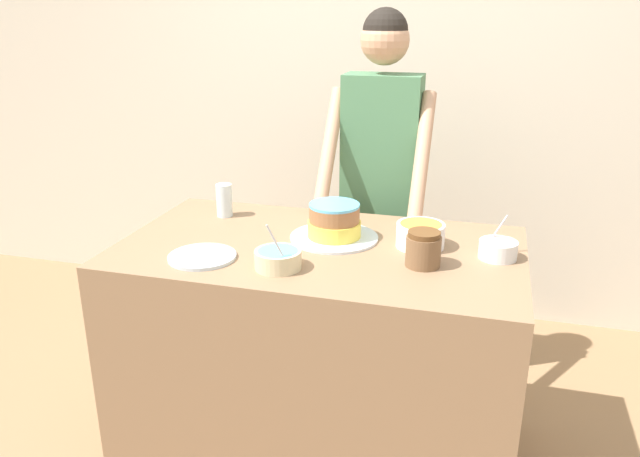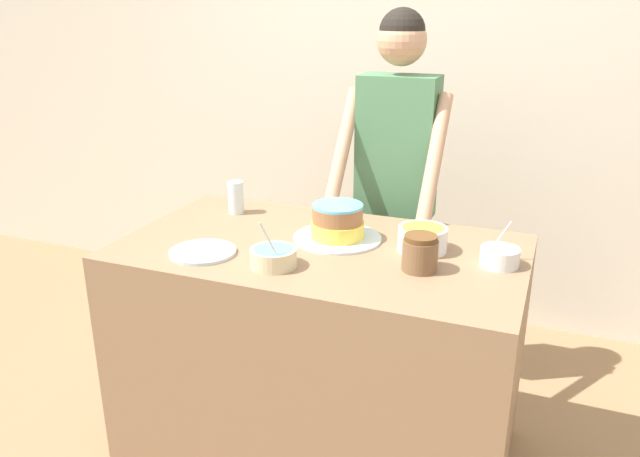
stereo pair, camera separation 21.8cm
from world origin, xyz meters
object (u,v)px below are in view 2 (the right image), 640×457
object	(u,v)px
frosting_bowl_orange	(423,238)
drinking_glass	(236,197)
stoneware_jar	(420,253)
frosting_bowl_pink	(500,256)
ceramic_plate	(203,252)
frosting_bowl_blue	(273,256)
person_baker	(396,162)
cake	(337,224)

from	to	relation	value
frosting_bowl_orange	drinking_glass	world-z (taller)	drinking_glass
frosting_bowl_orange	stoneware_jar	distance (m)	0.17
frosting_bowl_pink	ceramic_plate	size ratio (longest dim) A/B	0.61
ceramic_plate	stoneware_jar	size ratio (longest dim) A/B	1.93
frosting_bowl_blue	frosting_bowl_pink	xyz separation A→B (m)	(0.70, 0.28, 0.00)
drinking_glass	stoneware_jar	bearing A→B (deg)	-19.76
person_baker	drinking_glass	size ratio (longest dim) A/B	12.65
frosting_bowl_pink	ceramic_plate	xyz separation A→B (m)	(-0.98, -0.27, -0.03)
frosting_bowl_orange	person_baker	bearing A→B (deg)	114.57
cake	ceramic_plate	size ratio (longest dim) A/B	1.40
stoneware_jar	ceramic_plate	bearing A→B (deg)	-169.29
person_baker	stoneware_jar	size ratio (longest dim) A/B	14.07
cake	stoneware_jar	xyz separation A→B (m)	(0.35, -0.17, 0.00)
frosting_bowl_orange	frosting_bowl_pink	bearing A→B (deg)	-7.83
drinking_glass	person_baker	bearing A→B (deg)	35.55
person_baker	drinking_glass	world-z (taller)	person_baker
drinking_glass	frosting_bowl_blue	bearing A→B (deg)	-49.34
frosting_bowl_blue	ceramic_plate	world-z (taller)	frosting_bowl_blue
cake	ceramic_plate	world-z (taller)	cake
drinking_glass	ceramic_plate	xyz separation A→B (m)	(0.11, -0.44, -0.06)
frosting_bowl_pink	stoneware_jar	distance (m)	0.28
cake	ceramic_plate	xyz separation A→B (m)	(-0.39, -0.31, -0.05)
frosting_bowl_pink	ceramic_plate	bearing A→B (deg)	-164.34
drinking_glass	frosting_bowl_pink	bearing A→B (deg)	-8.88
frosting_bowl_pink	drinking_glass	size ratio (longest dim) A/B	1.06
cake	frosting_bowl_blue	world-z (taller)	frosting_bowl_blue
frosting_bowl_orange	drinking_glass	xyz separation A→B (m)	(-0.82, 0.13, 0.02)
frosting_bowl_pink	stoneware_jar	bearing A→B (deg)	-150.72
frosting_bowl_pink	ceramic_plate	world-z (taller)	frosting_bowl_pink
frosting_bowl_pink	stoneware_jar	size ratio (longest dim) A/B	1.17
cake	frosting_bowl_orange	xyz separation A→B (m)	(0.32, 0.00, -0.01)
frosting_bowl_blue	frosting_bowl_pink	distance (m)	0.75
cake	frosting_bowl_blue	xyz separation A→B (m)	(-0.11, -0.32, -0.02)
person_baker	ceramic_plate	distance (m)	0.98
cake	drinking_glass	bearing A→B (deg)	164.64
person_baker	ceramic_plate	world-z (taller)	person_baker
cake	ceramic_plate	distance (m)	0.50
person_baker	frosting_bowl_pink	bearing A→B (deg)	-48.16
drinking_glass	stoneware_jar	distance (m)	0.90
frosting_bowl_blue	drinking_glass	xyz separation A→B (m)	(-0.39, 0.45, 0.03)
frosting_bowl_blue	ceramic_plate	xyz separation A→B (m)	(-0.28, 0.01, -0.03)
frosting_bowl_pink	ceramic_plate	distance (m)	1.02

